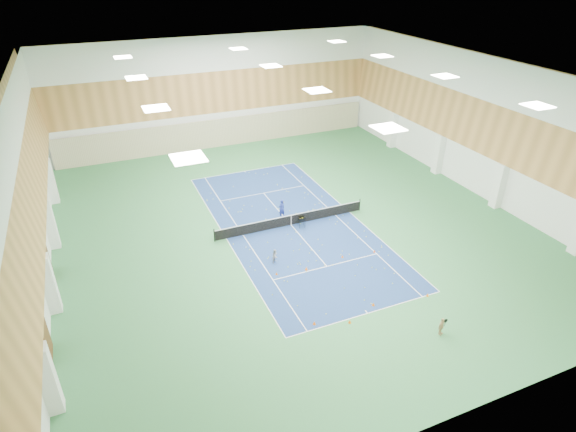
% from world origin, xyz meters
% --- Properties ---
extents(ground, '(40.00, 40.00, 0.00)m').
position_xyz_m(ground, '(0.00, 0.00, 0.00)').
color(ground, '#317240').
rests_on(ground, ground).
extents(room_shell, '(36.00, 40.00, 12.00)m').
position_xyz_m(room_shell, '(0.00, 0.00, 6.00)').
color(room_shell, white).
rests_on(room_shell, ground).
extents(wood_cladding, '(36.00, 40.00, 8.00)m').
position_xyz_m(wood_cladding, '(0.00, 0.00, 8.00)').
color(wood_cladding, '#C18547').
rests_on(wood_cladding, room_shell).
extents(ceiling_light_grid, '(21.40, 25.40, 0.06)m').
position_xyz_m(ceiling_light_grid, '(0.00, 0.00, 11.92)').
color(ceiling_light_grid, white).
rests_on(ceiling_light_grid, room_shell).
extents(court_surface, '(10.97, 23.77, 0.01)m').
position_xyz_m(court_surface, '(0.00, 0.00, 0.01)').
color(court_surface, navy).
rests_on(court_surface, ground).
extents(tennis_balls_scatter, '(10.57, 22.77, 0.07)m').
position_xyz_m(tennis_balls_scatter, '(0.00, 0.00, 0.05)').
color(tennis_balls_scatter, yellow).
rests_on(tennis_balls_scatter, ground).
extents(tennis_net, '(12.80, 0.10, 1.10)m').
position_xyz_m(tennis_net, '(0.00, 0.00, 0.55)').
color(tennis_net, black).
rests_on(tennis_net, ground).
extents(back_curtain, '(35.40, 0.16, 3.20)m').
position_xyz_m(back_curtain, '(0.00, 19.75, 1.60)').
color(back_curtain, '#C6B793').
rests_on(back_curtain, ground).
extents(door_left_a, '(0.08, 1.80, 2.20)m').
position_xyz_m(door_left_a, '(-17.92, -8.00, 1.10)').
color(door_left_a, '#593319').
rests_on(door_left_a, ground).
extents(door_left_b, '(0.08, 1.80, 2.20)m').
position_xyz_m(door_left_b, '(-17.92, 0.00, 1.10)').
color(door_left_b, '#593319').
rests_on(door_left_b, ground).
extents(coach, '(0.72, 0.60, 1.69)m').
position_xyz_m(coach, '(-0.23, 1.46, 0.84)').
color(coach, navy).
rests_on(coach, ground).
extents(child_court, '(0.64, 0.63, 1.05)m').
position_xyz_m(child_court, '(-3.16, -4.43, 0.52)').
color(child_court, '#94949C').
rests_on(child_court, ground).
extents(child_apron, '(0.74, 0.52, 1.16)m').
position_xyz_m(child_apron, '(2.93, -15.11, 0.58)').
color(child_apron, tan).
rests_on(child_apron, ground).
extents(ball_cart, '(0.59, 0.59, 0.92)m').
position_xyz_m(ball_cart, '(0.66, -0.60, 0.46)').
color(ball_cart, black).
rests_on(ball_cart, ground).
extents(cone_svc_a, '(0.18, 0.18, 0.20)m').
position_xyz_m(cone_svc_a, '(-3.65, -5.90, 0.10)').
color(cone_svc_a, orange).
rests_on(cone_svc_a, ground).
extents(cone_svc_b, '(0.23, 0.23, 0.25)m').
position_xyz_m(cone_svc_b, '(-1.52, -6.20, 0.12)').
color(cone_svc_b, orange).
rests_on(cone_svc_b, ground).
extents(cone_svc_c, '(0.18, 0.18, 0.20)m').
position_xyz_m(cone_svc_c, '(1.56, -5.82, 0.10)').
color(cone_svc_c, '#E85F0C').
rests_on(cone_svc_c, ground).
extents(cone_svc_d, '(0.18, 0.18, 0.20)m').
position_xyz_m(cone_svc_d, '(4.08, -6.14, 0.10)').
color(cone_svc_d, '#D7450B').
rests_on(cone_svc_d, ground).
extents(cone_base_a, '(0.21, 0.21, 0.23)m').
position_xyz_m(cone_base_a, '(-3.47, -11.48, 0.11)').
color(cone_base_a, '#F1600C').
rests_on(cone_base_a, ground).
extents(cone_base_b, '(0.20, 0.20, 0.22)m').
position_xyz_m(cone_base_b, '(-1.44, -12.20, 0.11)').
color(cone_base_b, orange).
rests_on(cone_base_b, ground).
extents(cone_base_c, '(0.20, 0.20, 0.22)m').
position_xyz_m(cone_base_c, '(0.72, -11.37, 0.11)').
color(cone_base_c, orange).
rests_on(cone_base_c, ground).
extents(cone_base_d, '(0.18, 0.18, 0.20)m').
position_xyz_m(cone_base_d, '(4.46, -11.93, 0.10)').
color(cone_base_d, orange).
rests_on(cone_base_d, ground).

